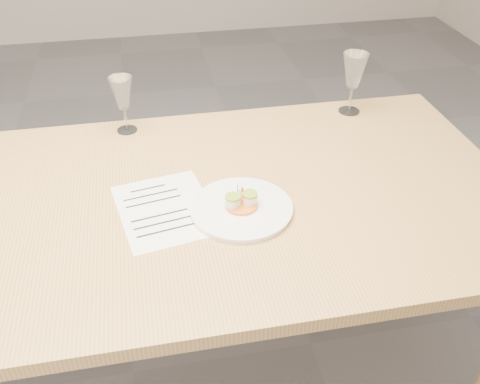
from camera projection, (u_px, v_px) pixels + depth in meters
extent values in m
plane|color=slate|center=(133.00, 372.00, 1.92)|extent=(7.00, 7.00, 0.00)
cube|color=tan|center=(102.00, 213.00, 1.49)|extent=(2.40, 1.00, 0.04)
cylinder|color=tan|center=(389.00, 194.00, 2.20)|extent=(0.07, 0.07, 0.71)
cylinder|color=white|center=(241.00, 209.00, 1.46)|extent=(0.28, 0.28, 0.01)
cylinder|color=white|center=(241.00, 207.00, 1.46)|extent=(0.28, 0.28, 0.01)
cylinder|color=orange|center=(241.00, 205.00, 1.46)|extent=(0.09, 0.09, 0.01)
cylinder|color=#F0E6C4|center=(233.00, 202.00, 1.44)|extent=(0.04, 0.04, 0.03)
cylinder|color=#F0E6C4|center=(250.00, 199.00, 1.45)|extent=(0.04, 0.04, 0.03)
cylinder|color=#8BAB2F|center=(233.00, 197.00, 1.43)|extent=(0.04, 0.04, 0.01)
cylinder|color=#8BAB2F|center=(250.00, 194.00, 1.44)|extent=(0.04, 0.04, 0.01)
cylinder|color=#D4CB71|center=(265.00, 214.00, 1.43)|extent=(0.04, 0.04, 0.00)
cube|color=white|center=(166.00, 209.00, 1.47)|extent=(0.30, 0.36, 0.00)
cube|color=black|center=(148.00, 188.00, 1.55)|extent=(0.10, 0.02, 0.00)
cube|color=black|center=(151.00, 195.00, 1.53)|extent=(0.16, 0.03, 0.00)
cube|color=black|center=(154.00, 201.00, 1.50)|extent=(0.16, 0.03, 0.00)
cube|color=black|center=(160.00, 215.00, 1.45)|extent=(0.16, 0.03, 0.00)
cube|color=black|center=(163.00, 223.00, 1.42)|extent=(0.16, 0.03, 0.00)
cube|color=black|center=(166.00, 230.00, 1.40)|extent=(0.16, 0.03, 0.00)
cylinder|color=white|center=(127.00, 130.00, 1.83)|extent=(0.07, 0.07, 0.00)
cylinder|color=white|center=(126.00, 119.00, 1.80)|extent=(0.01, 0.01, 0.08)
cone|color=white|center=(122.00, 93.00, 1.75)|extent=(0.08, 0.08, 0.11)
cylinder|color=white|center=(349.00, 111.00, 1.94)|extent=(0.08, 0.08, 0.00)
cylinder|color=white|center=(351.00, 99.00, 1.92)|extent=(0.01, 0.01, 0.09)
cone|color=white|center=(354.00, 70.00, 1.85)|extent=(0.09, 0.09, 0.12)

